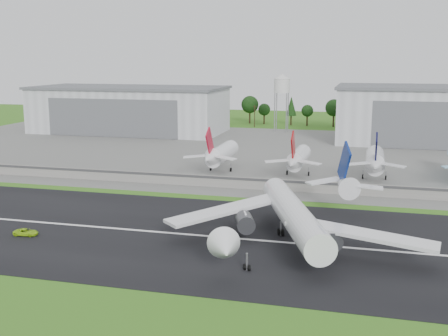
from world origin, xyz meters
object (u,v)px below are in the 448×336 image
(parked_jet_red_a, at_px, (220,154))
(main_airliner, at_px, (293,221))
(parked_jet_navy, at_px, (375,161))
(ground_vehicle, at_px, (26,232))
(parked_jet_red_b, at_px, (298,158))

(parked_jet_red_a, bearing_deg, main_airliner, -63.45)
(main_airliner, relative_size, parked_jet_navy, 1.84)
(ground_vehicle, distance_m, parked_jet_red_a, 79.40)
(parked_jet_red_a, bearing_deg, ground_vehicle, -106.53)
(ground_vehicle, xyz_separation_m, parked_jet_red_a, (22.54, 75.95, 5.31))
(main_airliner, distance_m, ground_vehicle, 56.87)
(parked_jet_red_b, relative_size, parked_jet_navy, 1.00)
(parked_jet_red_a, relative_size, parked_jet_navy, 1.00)
(parked_jet_red_b, bearing_deg, parked_jet_navy, 0.14)
(ground_vehicle, height_order, parked_jet_red_b, parked_jet_red_b)
(ground_vehicle, xyz_separation_m, parked_jet_red_b, (48.43, 75.91, 5.06))
(parked_jet_red_b, bearing_deg, ground_vehicle, -122.54)
(main_airliner, xyz_separation_m, parked_jet_navy, (16.36, 66.98, 1.30))
(main_airliner, xyz_separation_m, ground_vehicle, (-56.01, -8.99, -4.07))
(ground_vehicle, bearing_deg, parked_jet_navy, -50.68)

